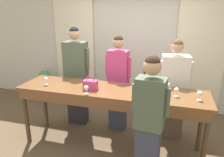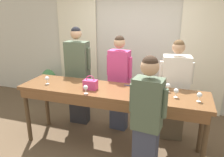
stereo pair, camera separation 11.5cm
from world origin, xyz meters
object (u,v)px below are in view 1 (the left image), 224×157
at_px(tasting_bar, 110,96).
at_px(host_pouring, 149,120).
at_px(wine_bottle, 144,82).
at_px(wine_glass_center_left, 168,85).
at_px(wine_glass_front_mid, 200,94).
at_px(handbag, 90,85).
at_px(wine_glass_front_right, 86,88).
at_px(potted_plant, 46,84).
at_px(guest_pink_top, 118,82).
at_px(wine_glass_center_right, 46,79).
at_px(guest_olive_jacket, 76,76).
at_px(guest_cream_sweater, 173,90).
at_px(wine_glass_front_left, 176,90).
at_px(wine_glass_center_mid, 162,84).

relative_size(tasting_bar, host_pouring, 1.71).
height_order(wine_bottle, wine_glass_center_left, wine_bottle).
relative_size(wine_glass_front_mid, wine_glass_center_left, 1.00).
relative_size(handbag, wine_glass_front_right, 1.71).
xyz_separation_m(wine_glass_front_mid, potted_plant, (-3.31, 1.45, -0.68)).
bearing_deg(tasting_bar, guest_pink_top, 93.41).
distance_m(wine_bottle, wine_glass_center_right, 1.56).
bearing_deg(guest_olive_jacket, wine_glass_center_left, -14.00).
bearing_deg(host_pouring, potted_plant, 143.84).
bearing_deg(guest_cream_sweater, tasting_bar, -146.59).
bearing_deg(wine_glass_front_mid, host_pouring, -137.85).
bearing_deg(handbag, guest_pink_top, 69.14).
xyz_separation_m(wine_bottle, guest_pink_top, (-0.53, 0.49, -0.22)).
xyz_separation_m(handbag, wine_glass_center_left, (1.13, 0.26, 0.01)).
height_order(wine_glass_front_left, wine_glass_front_right, same).
xyz_separation_m(guest_cream_sweater, host_pouring, (-0.26, -1.19, 0.03)).
distance_m(wine_glass_front_right, guest_olive_jacket, 1.04).
distance_m(wine_glass_center_right, host_pouring, 1.81).
bearing_deg(host_pouring, wine_bottle, 103.73).
relative_size(tasting_bar, wine_glass_center_left, 22.58).
distance_m(wine_glass_front_mid, guest_olive_jacket, 2.20).
relative_size(handbag, guest_olive_jacket, 0.12).
bearing_deg(wine_glass_center_mid, wine_glass_front_left, -43.54).
bearing_deg(wine_glass_front_right, guest_pink_top, 73.95).
distance_m(wine_glass_front_mid, wine_glass_center_mid, 0.56).
distance_m(guest_pink_top, guest_cream_sweater, 0.96).
distance_m(wine_bottle, wine_glass_center_left, 0.35).
bearing_deg(guest_cream_sweater, potted_plant, 165.07).
distance_m(guest_cream_sweater, host_pouring, 1.22).
xyz_separation_m(wine_glass_center_left, potted_plant, (-2.89, 1.21, -0.68)).
distance_m(tasting_bar, wine_glass_center_mid, 0.80).
height_order(tasting_bar, guest_pink_top, guest_pink_top).
relative_size(wine_glass_front_left, host_pouring, 0.08).
xyz_separation_m(guest_pink_top, guest_cream_sweater, (0.96, -0.00, -0.05)).
bearing_deg(wine_glass_center_mid, host_pouring, -96.69).
xyz_separation_m(wine_glass_center_left, host_pouring, (-0.17, -0.77, -0.20)).
xyz_separation_m(tasting_bar, handbag, (-0.29, -0.07, 0.18)).
bearing_deg(guest_olive_jacket, host_pouring, -38.41).
bearing_deg(wine_glass_front_mid, potted_plant, 156.35).
bearing_deg(handbag, guest_olive_jacket, 129.22).
xyz_separation_m(wine_glass_front_right, potted_plant, (-1.77, 1.66, -0.68)).
bearing_deg(guest_olive_jacket, wine_glass_center_right, -107.56).
relative_size(guest_pink_top, guest_cream_sweater, 1.02).
relative_size(wine_glass_center_left, guest_olive_jacket, 0.07).
height_order(wine_glass_front_mid, guest_pink_top, guest_pink_top).
height_order(tasting_bar, wine_glass_center_mid, wine_glass_center_mid).
relative_size(wine_glass_front_right, wine_glass_center_left, 1.00).
height_order(wine_glass_center_right, potted_plant, wine_glass_center_right).
relative_size(handbag, host_pouring, 0.13).
bearing_deg(guest_cream_sweater, wine_glass_center_right, -161.17).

